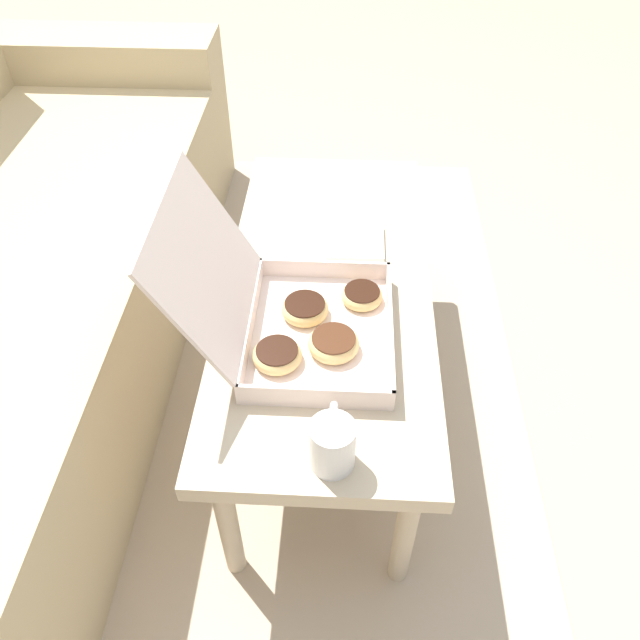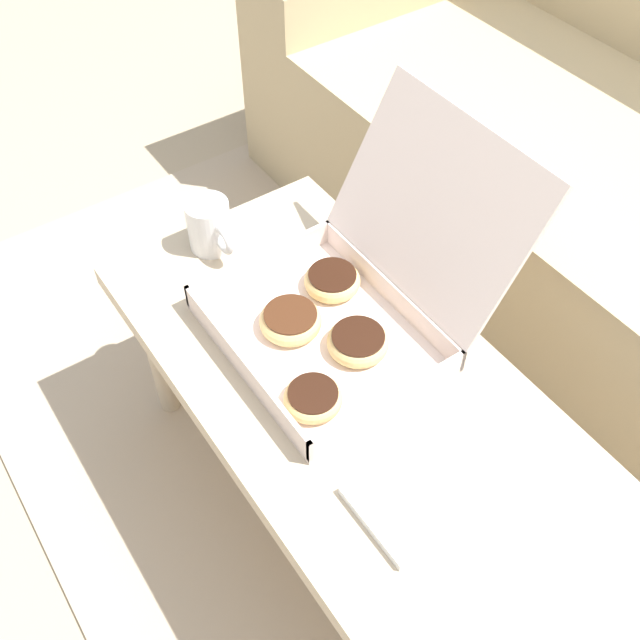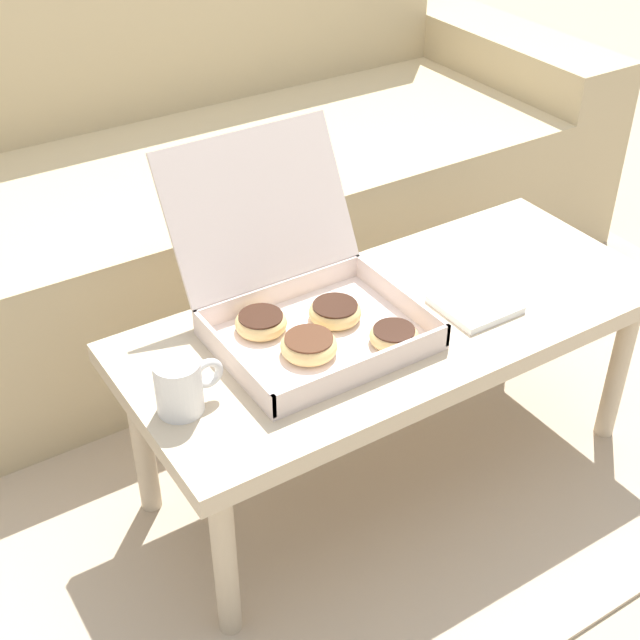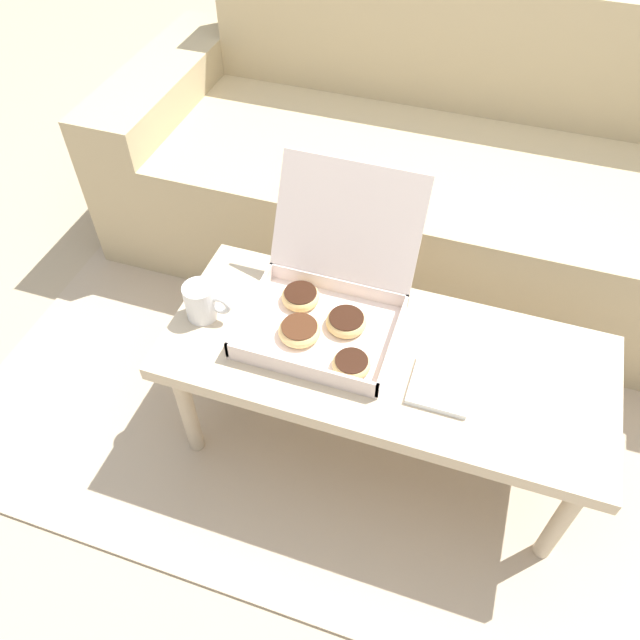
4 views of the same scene
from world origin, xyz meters
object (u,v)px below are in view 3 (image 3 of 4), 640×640
coffee_table (396,333)px  coffee_mug (181,386)px  couch (196,191)px  pastry_box (306,303)px

coffee_table → coffee_mug: 0.50m
coffee_mug → coffee_table: bearing=3.4°
couch → pastry_box: couch is taller
couch → pastry_box: bearing=-101.4°
couch → coffee_table: couch is taller
pastry_box → coffee_table: bearing=-18.5°
coffee_table → coffee_mug: coffee_mug is taller
pastry_box → couch: bearing=78.6°
coffee_mug → pastry_box: bearing=16.0°
pastry_box → coffee_mug: (-0.31, -0.09, -0.01)m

